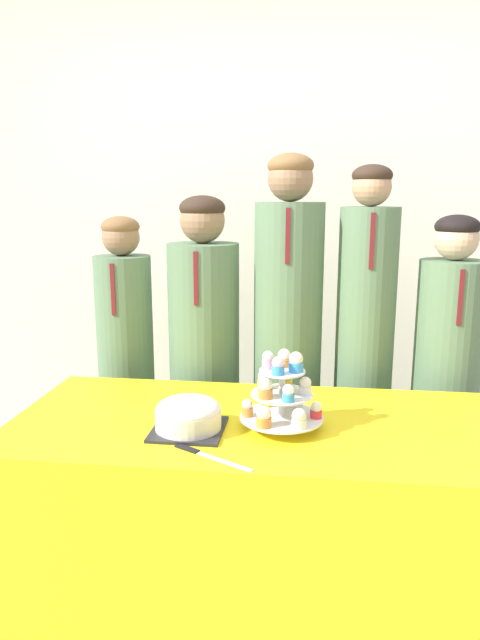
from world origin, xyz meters
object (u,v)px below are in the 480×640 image
at_px(student_1, 205,373).
at_px(round_cake, 188,415).
at_px(cake_knife, 200,453).
at_px(student_2, 287,357).
at_px(student_0, 127,377).
at_px(student_3, 363,363).
at_px(cupcake_stand, 281,394).
at_px(student_4, 445,390).

bearing_deg(student_1, round_cake, -83.14).
bearing_deg(cake_knife, student_2, 105.74).
xyz_separation_m(student_0, student_3, (1.06, 0.00, 0.11)).
bearing_deg(cake_knife, student_0, 149.24).
height_order(cupcake_stand, student_3, student_3).
distance_m(student_1, student_2, 0.38).
height_order(round_cake, student_3, student_3).
height_order(round_cake, student_1, student_1).
bearing_deg(student_4, round_cake, -142.51).
bearing_deg(round_cake, student_3, 50.24).
xyz_separation_m(cake_knife, cupcake_stand, (0.22, 0.22, 0.12)).
distance_m(cake_knife, student_1, 0.91).
relative_size(student_1, student_3, 0.92).
distance_m(student_1, student_4, 1.04).
relative_size(cupcake_stand, student_4, 0.19).
bearing_deg(student_4, cake_knife, -134.70).
bearing_deg(round_cake, cupcake_stand, 11.12).
bearing_deg(round_cake, student_2, 69.00).
bearing_deg(student_0, student_4, 0.00).
bearing_deg(cake_knife, student_4, 74.33).
relative_size(round_cake, student_3, 0.14).
relative_size(student_2, student_4, 1.17).
height_order(cupcake_stand, student_1, student_1).
bearing_deg(cupcake_stand, student_2, 91.04).
xyz_separation_m(cake_knife, student_2, (0.21, 0.89, 0.05)).
distance_m(cupcake_stand, student_3, 0.75).
height_order(student_2, student_4, student_2).
xyz_separation_m(student_0, student_2, (0.73, 0.00, 0.12)).
distance_m(cupcake_stand, student_4, 0.96).
height_order(student_1, student_2, student_2).
relative_size(cake_knife, cupcake_stand, 0.93).
bearing_deg(cupcake_stand, cake_knife, -135.51).
bearing_deg(cupcake_stand, round_cake, -168.88).
xyz_separation_m(cupcake_stand, student_4, (0.66, 0.67, -0.19)).
height_order(round_cake, cupcake_stand, cupcake_stand).
height_order(cake_knife, cupcake_stand, cupcake_stand).
height_order(student_0, student_1, student_1).
height_order(cake_knife, student_3, student_3).
bearing_deg(student_1, student_4, -0.00).
bearing_deg(student_2, student_1, -180.00).
height_order(cake_knife, student_0, student_0).
relative_size(cake_knife, student_4, 0.18).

